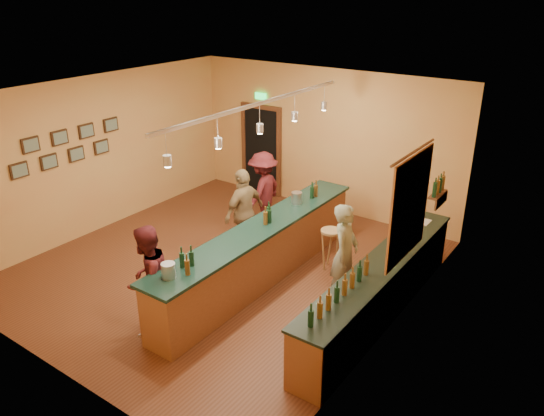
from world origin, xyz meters
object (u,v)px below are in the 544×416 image
Objects in this scene: tasting_bar at (261,250)px; bar_stool at (331,237)px; customer_a at (148,279)px; customer_c at (263,191)px; customer_b at (244,212)px; back_counter at (379,289)px; bartender at (345,254)px.

tasting_bar is 1.33m from bar_stool.
customer_c is (-0.70, 3.83, 0.01)m from customer_a.
customer_a is 2.18× the size of bar_stool.
bar_stool is at bearing 145.64° from customer_a.
customer_b is (-0.33, 2.73, 0.02)m from customer_a.
customer_a is (-2.69, -2.24, 0.35)m from back_counter.
tasting_bar is 3.00× the size of bartender.
bartender reaches higher than customer_a.
customer_b reaches higher than bar_stool.
customer_c is at bearing 125.08° from tasting_bar.
bar_stool is (1.65, 0.42, -0.23)m from customer_b.
tasting_bar is 1.13m from customer_b.
customer_c is at bearing -157.73° from customer_b.
tasting_bar is at bearing 153.43° from customer_a.
customer_a is at bearing -112.69° from bar_stool.
tasting_bar is 2.99× the size of customer_b.
back_counter is at bearing 84.82° from customer_b.
bar_stool is at bearing 54.76° from tasting_bar.
customer_b reaches higher than customer_a.
back_counter is 2.68× the size of bartender.
back_counter is at bearing 4.84° from tasting_bar.
customer_c is (-1.25, 1.77, 0.24)m from tasting_bar.
bartender is 2.22× the size of bar_stool.
back_counter reaches higher than bar_stool.
customer_b is at bearing 142.83° from tasting_bar.
customer_a is 2.75m from customer_b.
customer_b is at bearing -165.68° from bar_stool.
customer_a is at bearing 10.85° from customer_b.
tasting_bar is (-2.14, -0.18, 0.12)m from back_counter.
customer_a is at bearing 5.18° from customer_c.
bartender reaches higher than back_counter.
customer_a is at bearing 129.26° from bartender.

